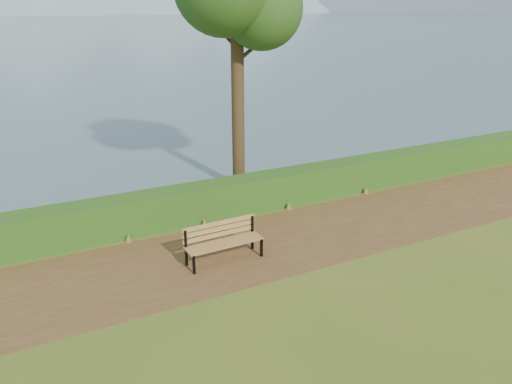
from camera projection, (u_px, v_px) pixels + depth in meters
ground at (276, 248)px, 12.53m from camera, size 140.00×140.00×0.00m
path at (270, 243)px, 12.78m from camera, size 40.00×3.40×0.01m
hedge at (232, 197)px, 14.52m from camera, size 32.00×0.85×1.00m
bench at (222, 239)px, 11.80m from camera, size 1.89×0.61×0.94m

